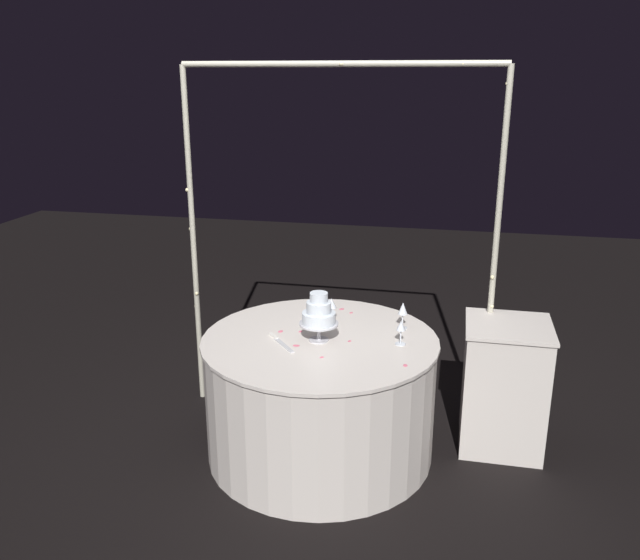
% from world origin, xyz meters
% --- Properties ---
extents(ground_plane, '(12.00, 12.00, 0.00)m').
position_xyz_m(ground_plane, '(0.00, 0.00, 0.00)').
color(ground_plane, black).
extents(decorative_arch, '(1.96, 0.06, 2.24)m').
position_xyz_m(decorative_arch, '(-0.00, 0.50, 1.44)').
color(decorative_arch, '#B7B29E').
rests_on(decorative_arch, ground).
extents(main_table, '(1.35, 1.35, 0.73)m').
position_xyz_m(main_table, '(0.00, 0.00, 0.37)').
color(main_table, silver).
rests_on(main_table, ground).
extents(side_table, '(0.50, 0.50, 0.78)m').
position_xyz_m(side_table, '(1.06, 0.31, 0.39)').
color(side_table, silver).
rests_on(side_table, ground).
extents(tiered_cake, '(0.22, 0.22, 0.29)m').
position_xyz_m(tiered_cake, '(-0.00, -0.03, 0.89)').
color(tiered_cake, silver).
rests_on(tiered_cake, main_table).
extents(wine_glass_0, '(0.06, 0.06, 0.16)m').
position_xyz_m(wine_glass_0, '(0.44, 0.25, 0.85)').
color(wine_glass_0, silver).
rests_on(wine_glass_0, main_table).
extents(wine_glass_1, '(0.06, 0.06, 0.14)m').
position_xyz_m(wine_glass_1, '(0.46, 0.01, 0.83)').
color(wine_glass_1, silver).
rests_on(wine_glass_1, main_table).
extents(wine_glass_2, '(0.06, 0.06, 0.15)m').
position_xyz_m(wine_glass_2, '(0.01, 0.28, 0.84)').
color(wine_glass_2, silver).
rests_on(wine_glass_2, main_table).
extents(cake_knife, '(0.21, 0.24, 0.01)m').
position_xyz_m(cake_knife, '(-0.21, -0.10, 0.74)').
color(cake_knife, silver).
rests_on(cake_knife, main_table).
extents(rose_petal_0, '(0.04, 0.03, 0.00)m').
position_xyz_m(rose_petal_0, '(-0.11, -0.13, 0.73)').
color(rose_petal_0, '#EA6B84').
rests_on(rose_petal_0, main_table).
extents(rose_petal_1, '(0.03, 0.03, 0.00)m').
position_xyz_m(rose_petal_1, '(0.11, 0.44, 0.73)').
color(rose_petal_1, '#EA6B84').
rests_on(rose_petal_1, main_table).
extents(rose_petal_2, '(0.04, 0.04, 0.00)m').
position_xyz_m(rose_petal_2, '(-0.03, 0.14, 0.73)').
color(rose_petal_2, '#EA6B84').
rests_on(rose_petal_2, main_table).
extents(rose_petal_3, '(0.03, 0.04, 0.00)m').
position_xyz_m(rose_petal_3, '(0.51, -0.26, 0.73)').
color(rose_petal_3, '#EA6B84').
rests_on(rose_petal_3, main_table).
extents(rose_petal_4, '(0.03, 0.03, 0.00)m').
position_xyz_m(rose_petal_4, '(0.17, -0.01, 0.73)').
color(rose_petal_4, '#EA6B84').
rests_on(rose_petal_4, main_table).
extents(rose_petal_5, '(0.03, 0.03, 0.00)m').
position_xyz_m(rose_petal_5, '(0.06, -0.25, 0.73)').
color(rose_petal_5, '#EA6B84').
rests_on(rose_petal_5, main_table).
extents(rose_petal_6, '(0.03, 0.04, 0.00)m').
position_xyz_m(rose_petal_6, '(-0.25, 0.05, 0.73)').
color(rose_petal_6, '#EA6B84').
rests_on(rose_petal_6, main_table).
extents(rose_petal_7, '(0.03, 0.03, 0.00)m').
position_xyz_m(rose_petal_7, '(-0.13, 0.07, 0.73)').
color(rose_petal_7, '#EA6B84').
rests_on(rose_petal_7, main_table).
extents(rose_petal_8, '(0.04, 0.04, 0.00)m').
position_xyz_m(rose_petal_8, '(0.04, 0.49, 0.73)').
color(rose_petal_8, '#EA6B84').
rests_on(rose_petal_8, main_table).
extents(rose_petal_9, '(0.02, 0.03, 0.00)m').
position_xyz_m(rose_petal_9, '(-0.11, 0.20, 0.73)').
color(rose_petal_9, '#EA6B84').
rests_on(rose_petal_9, main_table).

